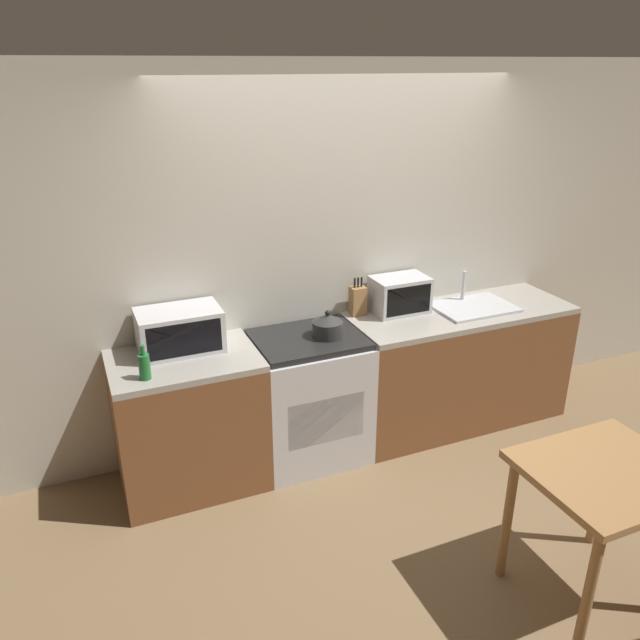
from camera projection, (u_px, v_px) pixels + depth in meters
name	position (u px, v px, depth m)	size (l,w,h in m)	color
ground_plane	(402.00, 492.00, 4.02)	(16.00, 16.00, 0.00)	brown
wall_back	(340.00, 258.00, 4.36)	(10.00, 0.06, 2.60)	beige
counter_left_run	(189.00, 422.00, 3.97)	(0.90, 0.62, 0.90)	brown
counter_right_run	(456.00, 366.00, 4.70)	(1.67, 0.62, 0.90)	brown
stove_range	(309.00, 397.00, 4.26)	(0.73, 0.62, 0.90)	silver
kettle	(328.00, 326.00, 4.07)	(0.20, 0.20, 0.18)	#2D2D2D
microwave	(180.00, 330.00, 3.85)	(0.51, 0.32, 0.27)	silver
bottle	(144.00, 366.00, 3.52)	(0.07, 0.07, 0.21)	#1E662D
knife_block	(358.00, 301.00, 4.41)	(0.11, 0.09, 0.28)	#9E7042
toaster_oven	(400.00, 295.00, 4.45)	(0.40, 0.26, 0.26)	silver
sink_basin	(473.00, 306.00, 4.56)	(0.58, 0.42, 0.24)	silver
dining_table	(605.00, 490.00, 3.01)	(0.76, 0.67, 0.78)	#9E7042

